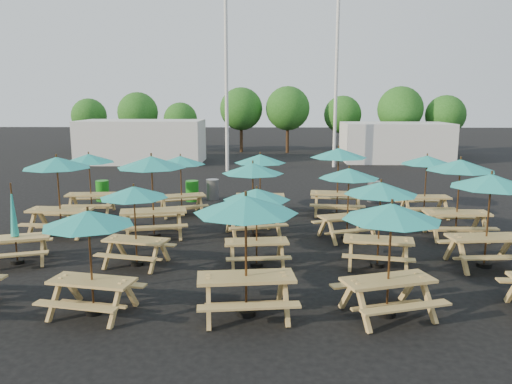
{
  "coord_description": "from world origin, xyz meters",
  "views": [
    {
      "loc": [
        0.41,
        -15.03,
        4.2
      ],
      "look_at": [
        0.0,
        1.5,
        1.1
      ],
      "focal_mm": 35.0,
      "sensor_mm": 36.0,
      "label": 1
    }
  ],
  "objects_px": {
    "picnic_unit_1": "(15,231)",
    "picnic_unit_8": "(246,212)",
    "picnic_unit_3": "(89,162)",
    "waste_bin_1": "(192,191)",
    "picnic_unit_11": "(260,163)",
    "picnic_unit_17": "(491,187)",
    "picnic_unit_4": "(88,225)",
    "picnic_unit_18": "(460,170)",
    "waste_bin_2": "(213,189)",
    "picnic_unit_13": "(381,194)",
    "picnic_unit_9": "(257,199)",
    "picnic_unit_5": "(134,197)",
    "waste_bin_3": "(374,191)",
    "waste_bin_0": "(103,191)",
    "picnic_unit_2": "(57,168)",
    "picnic_unit_12": "(391,219)",
    "picnic_unit_19": "(427,164)",
    "picnic_unit_6": "(152,167)",
    "picnic_unit_15": "(338,157)",
    "picnic_unit_7": "(181,164)",
    "picnic_unit_14": "(349,178)",
    "picnic_unit_10": "(253,173)"
  },
  "relations": [
    {
      "from": "picnic_unit_4",
      "to": "picnic_unit_18",
      "type": "height_order",
      "value": "picnic_unit_18"
    },
    {
      "from": "picnic_unit_9",
      "to": "picnic_unit_10",
      "type": "height_order",
      "value": "picnic_unit_10"
    },
    {
      "from": "picnic_unit_5",
      "to": "picnic_unit_8",
      "type": "relative_size",
      "value": 0.86
    },
    {
      "from": "picnic_unit_1",
      "to": "picnic_unit_8",
      "type": "bearing_deg",
      "value": -44.78
    },
    {
      "from": "picnic_unit_8",
      "to": "waste_bin_2",
      "type": "height_order",
      "value": "picnic_unit_8"
    },
    {
      "from": "picnic_unit_3",
      "to": "waste_bin_1",
      "type": "distance_m",
      "value": 4.41
    },
    {
      "from": "picnic_unit_2",
      "to": "picnic_unit_9",
      "type": "xyz_separation_m",
      "value": [
        6.19,
        -2.85,
        -0.38
      ]
    },
    {
      "from": "picnic_unit_3",
      "to": "picnic_unit_7",
      "type": "bearing_deg",
      "value": -5.48
    },
    {
      "from": "picnic_unit_19",
      "to": "picnic_unit_2",
      "type": "bearing_deg",
      "value": -169.48
    },
    {
      "from": "picnic_unit_15",
      "to": "picnic_unit_18",
      "type": "relative_size",
      "value": 1.01
    },
    {
      "from": "picnic_unit_17",
      "to": "picnic_unit_9",
      "type": "bearing_deg",
      "value": 176.48
    },
    {
      "from": "picnic_unit_17",
      "to": "picnic_unit_13",
      "type": "bearing_deg",
      "value": 176.66
    },
    {
      "from": "picnic_unit_6",
      "to": "picnic_unit_13",
      "type": "distance_m",
      "value": 6.84
    },
    {
      "from": "picnic_unit_1",
      "to": "picnic_unit_7",
      "type": "xyz_separation_m",
      "value": [
        3.32,
        5.6,
        1.01
      ]
    },
    {
      "from": "picnic_unit_6",
      "to": "picnic_unit_17",
      "type": "relative_size",
      "value": 1.05
    },
    {
      "from": "picnic_unit_4",
      "to": "picnic_unit_5",
      "type": "distance_m",
      "value": 2.94
    },
    {
      "from": "picnic_unit_3",
      "to": "waste_bin_1",
      "type": "relative_size",
      "value": 2.63
    },
    {
      "from": "picnic_unit_3",
      "to": "waste_bin_0",
      "type": "relative_size",
      "value": 2.63
    },
    {
      "from": "picnic_unit_5",
      "to": "picnic_unit_17",
      "type": "height_order",
      "value": "picnic_unit_17"
    },
    {
      "from": "picnic_unit_13",
      "to": "waste_bin_0",
      "type": "distance_m",
      "value": 12.69
    },
    {
      "from": "picnic_unit_6",
      "to": "picnic_unit_18",
      "type": "distance_m",
      "value": 9.26
    },
    {
      "from": "picnic_unit_4",
      "to": "picnic_unit_8",
      "type": "relative_size",
      "value": 0.88
    },
    {
      "from": "picnic_unit_8",
      "to": "picnic_unit_15",
      "type": "height_order",
      "value": "picnic_unit_15"
    },
    {
      "from": "picnic_unit_15",
      "to": "picnic_unit_18",
      "type": "distance_m",
      "value": 4.42
    },
    {
      "from": "picnic_unit_8",
      "to": "picnic_unit_18",
      "type": "distance_m",
      "value": 8.38
    },
    {
      "from": "picnic_unit_12",
      "to": "picnic_unit_17",
      "type": "distance_m",
      "value": 4.34
    },
    {
      "from": "waste_bin_1",
      "to": "picnic_unit_4",
      "type": "bearing_deg",
      "value": -91.48
    },
    {
      "from": "picnic_unit_8",
      "to": "waste_bin_0",
      "type": "bearing_deg",
      "value": 113.53
    },
    {
      "from": "picnic_unit_4",
      "to": "picnic_unit_13",
      "type": "bearing_deg",
      "value": 36.81
    },
    {
      "from": "picnic_unit_5",
      "to": "picnic_unit_1",
      "type": "bearing_deg",
      "value": -168.47
    },
    {
      "from": "picnic_unit_14",
      "to": "picnic_unit_19",
      "type": "relative_size",
      "value": 1.04
    },
    {
      "from": "picnic_unit_10",
      "to": "picnic_unit_17",
      "type": "distance_m",
      "value": 6.58
    },
    {
      "from": "picnic_unit_9",
      "to": "waste_bin_3",
      "type": "distance_m",
      "value": 9.57
    },
    {
      "from": "picnic_unit_11",
      "to": "picnic_unit_17",
      "type": "distance_m",
      "value": 8.05
    },
    {
      "from": "picnic_unit_13",
      "to": "picnic_unit_9",
      "type": "bearing_deg",
      "value": -168.01
    },
    {
      "from": "picnic_unit_2",
      "to": "picnic_unit_12",
      "type": "xyz_separation_m",
      "value": [
        8.82,
        -5.72,
        -0.17
      ]
    },
    {
      "from": "picnic_unit_11",
      "to": "waste_bin_2",
      "type": "xyz_separation_m",
      "value": [
        -2.06,
        2.83,
        -1.5
      ]
    },
    {
      "from": "picnic_unit_13",
      "to": "waste_bin_2",
      "type": "height_order",
      "value": "picnic_unit_13"
    },
    {
      "from": "picnic_unit_4",
      "to": "picnic_unit_13",
      "type": "relative_size",
      "value": 0.96
    },
    {
      "from": "picnic_unit_11",
      "to": "picnic_unit_9",
      "type": "bearing_deg",
      "value": -90.26
    },
    {
      "from": "picnic_unit_3",
      "to": "waste_bin_3",
      "type": "distance_m",
      "value": 11.3
    },
    {
      "from": "picnic_unit_17",
      "to": "waste_bin_1",
      "type": "distance_m",
      "value": 11.95
    },
    {
      "from": "picnic_unit_1",
      "to": "picnic_unit_3",
      "type": "distance_m",
      "value": 5.79
    },
    {
      "from": "picnic_unit_2",
      "to": "picnic_unit_15",
      "type": "distance_m",
      "value": 9.48
    },
    {
      "from": "picnic_unit_8",
      "to": "waste_bin_0",
      "type": "xyz_separation_m",
      "value": [
        -6.48,
        11.02,
        -1.64
      ]
    },
    {
      "from": "picnic_unit_8",
      "to": "picnic_unit_14",
      "type": "height_order",
      "value": "picnic_unit_8"
    },
    {
      "from": "waste_bin_0",
      "to": "waste_bin_3",
      "type": "bearing_deg",
      "value": 0.66
    },
    {
      "from": "waste_bin_3",
      "to": "picnic_unit_15",
      "type": "bearing_deg",
      "value": -127.19
    },
    {
      "from": "picnic_unit_19",
      "to": "picnic_unit_3",
      "type": "bearing_deg",
      "value": 176.92
    },
    {
      "from": "picnic_unit_12",
      "to": "picnic_unit_9",
      "type": "bearing_deg",
      "value": 115.03
    }
  ]
}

